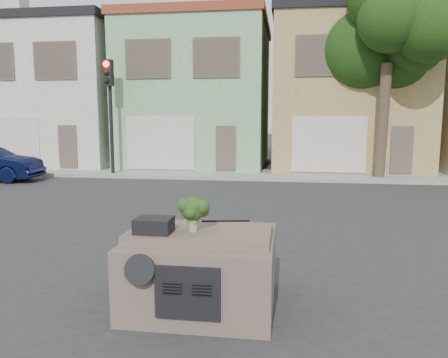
# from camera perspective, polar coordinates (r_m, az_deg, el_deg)

# --- Properties ---
(ground_plane) EXTENTS (120.00, 120.00, 0.00)m
(ground_plane) POSITION_cam_1_polar(r_m,az_deg,el_deg) (9.26, 0.74, -8.45)
(ground_plane) COLOR #303033
(ground_plane) RESTS_ON ground
(sidewalk) EXTENTS (40.00, 3.00, 0.15)m
(sidewalk) POSITION_cam_1_polar(r_m,az_deg,el_deg) (19.50, 4.72, 0.56)
(sidewalk) COLOR gray
(sidewalk) RESTS_ON ground
(townhouse_white) EXTENTS (7.20, 8.20, 7.55)m
(townhouse_white) POSITION_cam_1_polar(r_m,az_deg,el_deg) (26.30, -19.68, 10.16)
(townhouse_white) COLOR silver
(townhouse_white) RESTS_ON ground
(townhouse_mint) EXTENTS (7.20, 8.20, 7.55)m
(townhouse_mint) POSITION_cam_1_polar(r_m,az_deg,el_deg) (23.78, -3.17, 10.87)
(townhouse_mint) COLOR #82B481
(townhouse_mint) RESTS_ON ground
(townhouse_tan) EXTENTS (7.20, 8.20, 7.55)m
(townhouse_tan) POSITION_cam_1_polar(r_m,az_deg,el_deg) (23.50, 15.40, 10.63)
(townhouse_tan) COLOR tan
(townhouse_tan) RESTS_ON ground
(traffic_signal) EXTENTS (0.40, 0.40, 5.10)m
(traffic_signal) POSITION_cam_1_polar(r_m,az_deg,el_deg) (19.83, -14.65, 7.62)
(traffic_signal) COLOR black
(traffic_signal) RESTS_ON ground
(tree_near) EXTENTS (4.40, 4.00, 8.50)m
(tree_near) POSITION_cam_1_polar(r_m,az_deg,el_deg) (19.06, 20.30, 12.49)
(tree_near) COLOR #1C3D11
(tree_near) RESTS_ON ground
(car_dashboard) EXTENTS (2.00, 1.80, 1.12)m
(car_dashboard) POSITION_cam_1_polar(r_m,az_deg,el_deg) (6.27, -2.87, -11.31)
(car_dashboard) COLOR brown
(car_dashboard) RESTS_ON ground
(instrument_hump) EXTENTS (0.48, 0.38, 0.20)m
(instrument_hump) POSITION_cam_1_polar(r_m,az_deg,el_deg) (5.89, -9.15, -5.97)
(instrument_hump) COLOR black
(instrument_hump) RESTS_ON car_dashboard
(wiper_arm) EXTENTS (0.69, 0.15, 0.02)m
(wiper_arm) POSITION_cam_1_polar(r_m,az_deg,el_deg) (6.42, 0.21, -5.50)
(wiper_arm) COLOR black
(wiper_arm) RESTS_ON car_dashboard
(broccoli) EXTENTS (0.54, 0.54, 0.49)m
(broccoli) POSITION_cam_1_polar(r_m,az_deg,el_deg) (5.86, -4.08, -4.52)
(broccoli) COLOR #203813
(broccoli) RESTS_ON car_dashboard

